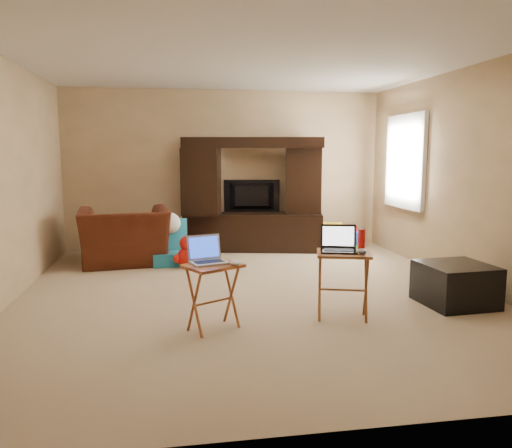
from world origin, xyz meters
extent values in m
plane|color=tan|center=(0.00, 0.00, 0.00)|extent=(5.50, 5.50, 0.00)
plane|color=silver|center=(0.00, 0.00, 2.50)|extent=(5.50, 5.50, 0.00)
plane|color=tan|center=(0.00, 2.75, 1.25)|extent=(5.00, 0.00, 5.00)
plane|color=tan|center=(0.00, -2.75, 1.25)|extent=(5.00, 0.00, 5.00)
plane|color=tan|center=(-2.50, 0.00, 1.25)|extent=(0.00, 5.50, 5.50)
plane|color=tan|center=(2.50, 0.00, 1.25)|extent=(0.00, 5.50, 5.50)
plane|color=white|center=(2.48, 1.55, 1.40)|extent=(0.00, 1.20, 1.20)
cube|color=white|center=(2.46, 1.55, 1.40)|extent=(0.06, 1.14, 1.34)
cube|color=black|center=(0.39, 2.45, 0.88)|extent=(2.21, 0.98, 1.76)
imported|color=black|center=(0.39, 2.58, 0.84)|extent=(0.90, 0.25, 0.51)
imported|color=#4C1A10|center=(-1.51, 1.77, 0.38)|extent=(1.29, 1.16, 0.77)
cube|color=black|center=(1.96, -0.71, 0.21)|extent=(0.69, 0.69, 0.42)
cube|color=#AD532A|center=(-0.51, -1.03, 0.29)|extent=(0.56, 0.53, 0.58)
cube|color=brown|center=(0.69, -0.93, 0.31)|extent=(0.57, 0.50, 0.63)
cube|color=#B7B6BC|center=(-0.54, -1.00, 0.70)|extent=(0.36, 0.33, 0.24)
cube|color=black|center=(0.65, -0.91, 0.75)|extent=(0.39, 0.35, 0.24)
ellipsoid|color=white|center=(-0.33, -1.10, 0.60)|extent=(0.11, 0.14, 0.05)
ellipsoid|color=#444449|center=(0.82, -1.05, 0.65)|extent=(0.10, 0.14, 0.05)
cylinder|color=red|center=(0.89, -0.85, 0.72)|extent=(0.06, 0.06, 0.19)
camera|label=1|loc=(-0.83, -5.21, 1.53)|focal=35.00mm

